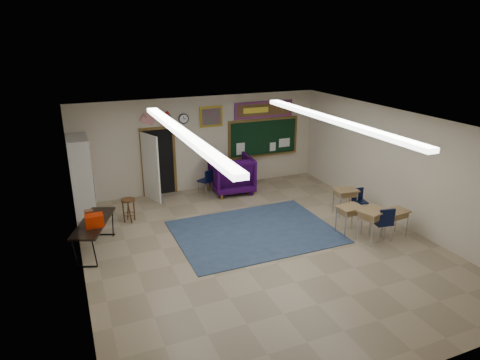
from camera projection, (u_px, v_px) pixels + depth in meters
name	position (u px, v px, depth m)	size (l,w,h in m)	color
floor	(261.00, 247.00, 10.24)	(9.00, 9.00, 0.00)	gray
back_wall	(201.00, 144.00, 13.67)	(8.00, 0.04, 3.00)	beige
front_wall	(405.00, 293.00, 5.84)	(8.00, 0.04, 3.00)	beige
left_wall	(76.00, 216.00, 8.28)	(0.04, 9.00, 3.00)	beige
right_wall	(399.00, 168.00, 11.23)	(0.04, 9.00, 3.00)	beige
ceiling	(263.00, 124.00, 9.26)	(8.00, 9.00, 0.04)	silver
area_rug	(255.00, 232.00, 11.01)	(4.00, 3.00, 0.02)	#334662
fluorescent_strips	(263.00, 126.00, 9.28)	(3.86, 6.00, 0.10)	white
doorway	(156.00, 163.00, 13.13)	(1.10, 0.89, 2.16)	black
chalkboard	(263.00, 139.00, 14.46)	(2.55, 0.14, 1.30)	brown
bulletin_board	(264.00, 110.00, 14.14)	(2.10, 0.05, 0.55)	red
framed_art_print	(211.00, 117.00, 13.49)	(0.75, 0.05, 0.65)	olive
wall_clock	(184.00, 119.00, 13.16)	(0.32, 0.05, 0.32)	black
wall_flags	(156.00, 117.00, 12.78)	(1.16, 0.06, 0.70)	red
storage_cabinet	(81.00, 176.00, 11.87)	(0.59, 1.25, 2.20)	beige
wingback_armchair	(232.00, 174.00, 13.62)	(1.26, 1.29, 1.18)	#230533
student_chair_reading	(205.00, 181.00, 13.55)	(0.40, 0.40, 0.80)	black
student_chair_desk_a	(382.00, 223.00, 10.47)	(0.45, 0.45, 0.89)	black
student_chair_desk_b	(360.00, 202.00, 11.95)	(0.37, 0.37, 0.75)	black
student_desk_front_left	(349.00, 218.00, 10.81)	(0.64, 0.50, 0.74)	olive
student_desk_front_right	(345.00, 200.00, 11.94)	(0.67, 0.53, 0.75)	olive
student_desk_back_left	(372.00, 223.00, 10.42)	(0.82, 0.70, 0.83)	olive
student_desk_back_right	(395.00, 222.00, 10.65)	(0.63, 0.50, 0.71)	olive
folding_table	(95.00, 235.00, 9.96)	(1.18, 1.86, 1.01)	black
wooden_stool	(129.00, 210.00, 11.52)	(0.37, 0.37, 0.65)	#533219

